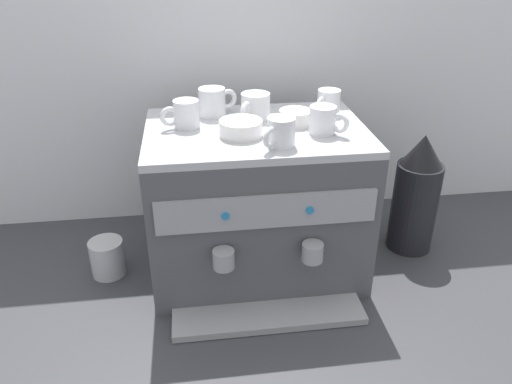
{
  "coord_description": "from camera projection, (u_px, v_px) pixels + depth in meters",
  "views": [
    {
      "loc": [
        -0.17,
        -1.28,
        0.93
      ],
      "look_at": [
        0.0,
        0.0,
        0.25
      ],
      "focal_mm": 35.01,
      "sensor_mm": 36.0,
      "label": 1
    }
  ],
  "objects": [
    {
      "name": "milk_pitcher",
      "position": [
        107.0,
        258.0,
        1.5
      ],
      "size": [
        0.1,
        0.1,
        0.11
      ],
      "primitive_type": "cylinder",
      "color": "#B7B7BC",
      "rests_on": "ground_plane"
    },
    {
      "name": "ceramic_cup_1",
      "position": [
        324.0,
        120.0,
        1.32
      ],
      "size": [
        0.1,
        0.09,
        0.07
      ],
      "color": "white",
      "rests_on": "espresso_machine"
    },
    {
      "name": "coffee_grinder",
      "position": [
        416.0,
        196.0,
        1.58
      ],
      "size": [
        0.14,
        0.14,
        0.39
      ],
      "color": "black",
      "rests_on": "ground_plane"
    },
    {
      "name": "ceramic_cup_5",
      "position": [
        280.0,
        132.0,
        1.24
      ],
      "size": [
        0.09,
        0.09,
        0.07
      ],
      "color": "white",
      "rests_on": "espresso_machine"
    },
    {
      "name": "ceramic_cup_0",
      "position": [
        255.0,
        106.0,
        1.42
      ],
      "size": [
        0.1,
        0.11,
        0.07
      ],
      "color": "white",
      "rests_on": "espresso_machine"
    },
    {
      "name": "ceramic_cup_4",
      "position": [
        328.0,
        102.0,
        1.46
      ],
      "size": [
        0.09,
        0.09,
        0.07
      ],
      "color": "white",
      "rests_on": "espresso_machine"
    },
    {
      "name": "espresso_machine",
      "position": [
        256.0,
        201.0,
        1.47
      ],
      "size": [
        0.61,
        0.53,
        0.45
      ],
      "color": "#4C4C51",
      "rests_on": "ground_plane"
    },
    {
      "name": "ceramic_bowl_1",
      "position": [
        295.0,
        118.0,
        1.39
      ],
      "size": [
        0.09,
        0.09,
        0.04
      ],
      "color": "white",
      "rests_on": "espresso_machine"
    },
    {
      "name": "ground_plane",
      "position": [
        256.0,
        263.0,
        1.58
      ],
      "size": [
        4.0,
        4.0,
        0.0
      ],
      "primitive_type": "plane",
      "color": "#38383D"
    },
    {
      "name": "tiled_backsplash_wall",
      "position": [
        242.0,
        90.0,
        1.69
      ],
      "size": [
        2.8,
        0.03,
        0.9
      ],
      "primitive_type": "cube",
      "color": "silver",
      "rests_on": "ground_plane"
    },
    {
      "name": "ceramic_cup_3",
      "position": [
        214.0,
        102.0,
        1.45
      ],
      "size": [
        0.12,
        0.08,
        0.08
      ],
      "color": "white",
      "rests_on": "espresso_machine"
    },
    {
      "name": "ceramic_bowl_0",
      "position": [
        241.0,
        128.0,
        1.31
      ],
      "size": [
        0.11,
        0.11,
        0.04
      ],
      "color": "white",
      "rests_on": "espresso_machine"
    },
    {
      "name": "ceramic_cup_2",
      "position": [
        185.0,
        114.0,
        1.36
      ],
      "size": [
        0.11,
        0.07,
        0.08
      ],
      "color": "white",
      "rests_on": "espresso_machine"
    }
  ]
}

